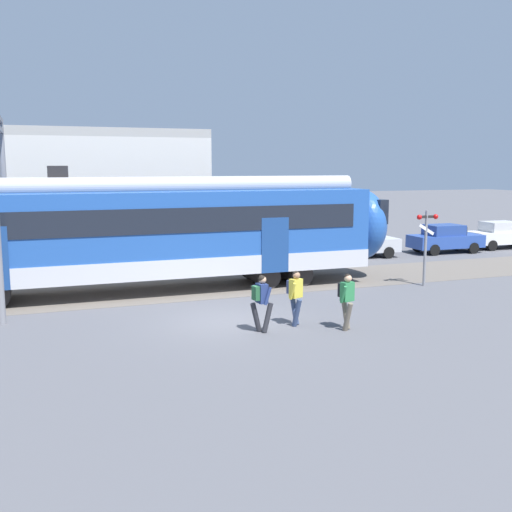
{
  "coord_description": "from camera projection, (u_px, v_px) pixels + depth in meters",
  "views": [
    {
      "loc": [
        -5.4,
        -17.07,
        4.75
      ],
      "look_at": [
        1.74,
        2.37,
        1.6
      ],
      "focal_mm": 42.0,
      "sensor_mm": 36.0,
      "label": 1
    }
  ],
  "objects": [
    {
      "name": "pedestrian_navy",
      "position": [
        261.0,
        298.0,
        17.04
      ],
      "size": [
        0.67,
        0.54,
        1.67
      ],
      "color": "#28282D",
      "rests_on": "ground"
    },
    {
      "name": "pedestrian_yellow",
      "position": [
        295.0,
        293.0,
        17.77
      ],
      "size": [
        0.53,
        0.71,
        1.67
      ],
      "color": "navy",
      "rests_on": "ground"
    },
    {
      "name": "parked_car_white",
      "position": [
        501.0,
        235.0,
        34.49
      ],
      "size": [
        4.09,
        1.93,
        1.54
      ],
      "color": "silver",
      "rests_on": "ground"
    },
    {
      "name": "parked_car_silver",
      "position": [
        359.0,
        242.0,
        31.04
      ],
      "size": [
        4.07,
        1.89,
        1.54
      ],
      "color": "#B7BABF",
      "rests_on": "ground"
    },
    {
      "name": "crossing_signal",
      "position": [
        426.0,
        236.0,
        23.52
      ],
      "size": [
        0.96,
        0.22,
        3.0
      ],
      "color": "gray",
      "rests_on": "ground"
    },
    {
      "name": "parked_car_blue",
      "position": [
        445.0,
        238.0,
        32.72
      ],
      "size": [
        4.06,
        1.86,
        1.54
      ],
      "color": "#284799",
      "rests_on": "ground"
    },
    {
      "name": "pedestrian_green",
      "position": [
        347.0,
        296.0,
        17.3
      ],
      "size": [
        0.54,
        0.69,
        1.67
      ],
      "color": "#6B6051",
      "rests_on": "ground"
    },
    {
      "name": "ground_plane",
      "position": [
        229.0,
        321.0,
        18.4
      ],
      "size": [
        160.0,
        160.0,
        0.0
      ],
      "primitive_type": "plane",
      "color": "#515156"
    },
    {
      "name": "background_building",
      "position": [
        20.0,
        199.0,
        27.61
      ],
      "size": [
        17.0,
        5.0,
        9.2
      ],
      "color": "beige",
      "rests_on": "ground"
    }
  ]
}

